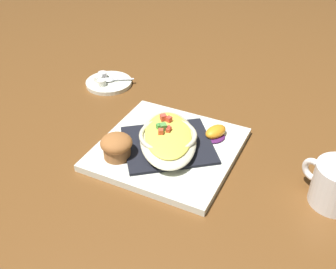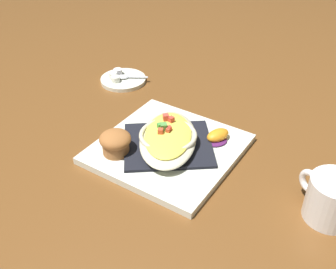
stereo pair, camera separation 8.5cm
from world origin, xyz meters
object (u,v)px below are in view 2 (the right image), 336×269
object	(u,v)px
muffin	(115,142)
creamer_cup_0	(118,72)
square_plate	(168,149)
creamer_cup_2	(115,79)
creamer_saucer	(123,80)
coffee_mug	(331,201)
spoon	(125,77)
creamer_cup_1	(113,75)
orange_garnish	(218,136)
gratin_dish	(168,137)

from	to	relation	value
muffin	creamer_cup_0	xyz separation A→B (m)	(0.33, 0.15, -0.02)
square_plate	creamer_cup_2	size ratio (longest dim) A/B	11.72
square_plate	creamer_saucer	world-z (taller)	square_plate
creamer_saucer	muffin	bearing A→B (deg)	-157.48
coffee_mug	spoon	world-z (taller)	coffee_mug
square_plate	coffee_mug	world-z (taller)	coffee_mug
creamer_saucer	creamer_cup_2	world-z (taller)	creamer_cup_2
muffin	creamer_cup_1	bearing A→B (deg)	27.19
creamer_cup_0	creamer_cup_2	world-z (taller)	same
square_plate	creamer_cup_1	distance (m)	0.35
creamer_cup_1	creamer_cup_2	xyz separation A→B (m)	(-0.02, -0.02, 0.00)
coffee_mug	creamer_cup_0	xyz separation A→B (m)	(0.35, 0.57, -0.02)
coffee_mug	spoon	distance (m)	0.64
orange_garnish	creamer_cup_2	world-z (taller)	orange_garnish
orange_garnish	creamer_cup_0	world-z (taller)	orange_garnish
orange_garnish	coffee_mug	size ratio (longest dim) A/B	0.67
square_plate	creamer_cup_2	distance (m)	0.33
square_plate	spoon	world-z (taller)	spoon
creamer_cup_2	gratin_dish	bearing A→B (deg)	-134.48
gratin_dish	muffin	world-z (taller)	same
spoon	creamer_cup_0	size ratio (longest dim) A/B	3.55
muffin	spoon	xyz separation A→B (m)	(0.31, 0.12, -0.03)
muffin	orange_garnish	bearing A→B (deg)	-58.92
coffee_mug	creamer_cup_2	distance (m)	0.64
square_plate	creamer_saucer	distance (m)	0.34
creamer_saucer	creamer_cup_2	xyz separation A→B (m)	(-0.03, 0.01, 0.01)
muffin	creamer_cup_0	distance (m)	0.36
coffee_mug	creamer_cup_0	distance (m)	0.67
coffee_mug	creamer_saucer	distance (m)	0.64
orange_garnish	creamer_cup_2	distance (m)	0.37
coffee_mug	creamer_cup_1	distance (m)	0.66
gratin_dish	creamer_cup_2	xyz separation A→B (m)	(0.23, 0.23, -0.02)
spoon	orange_garnish	bearing A→B (deg)	-122.90
spoon	creamer_cup_2	xyz separation A→B (m)	(-0.03, 0.02, 0.00)
coffee_mug	creamer_saucer	xyz separation A→B (m)	(0.33, 0.55, -0.03)
orange_garnish	creamer_cup_0	distance (m)	0.40
muffin	orange_garnish	size ratio (longest dim) A/B	0.91
gratin_dish	creamer_saucer	distance (m)	0.34
creamer_cup_0	orange_garnish	bearing A→B (deg)	-122.44
creamer_cup_1	creamer_cup_2	size ratio (longest dim) A/B	1.00
muffin	creamer_cup_2	world-z (taller)	muffin
creamer_saucer	creamer_cup_0	size ratio (longest dim) A/B	5.20
creamer_cup_1	muffin	bearing A→B (deg)	-152.81
creamer_saucer	spoon	distance (m)	0.01
orange_garnish	creamer_saucer	size ratio (longest dim) A/B	0.57
gratin_dish	creamer_saucer	size ratio (longest dim) A/B	1.84
muffin	creamer_cup_0	size ratio (longest dim) A/B	2.72
square_plate	spoon	xyz separation A→B (m)	(0.26, 0.22, 0.01)
muffin	creamer_cup_1	distance (m)	0.34
spoon	gratin_dish	bearing A→B (deg)	-139.70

